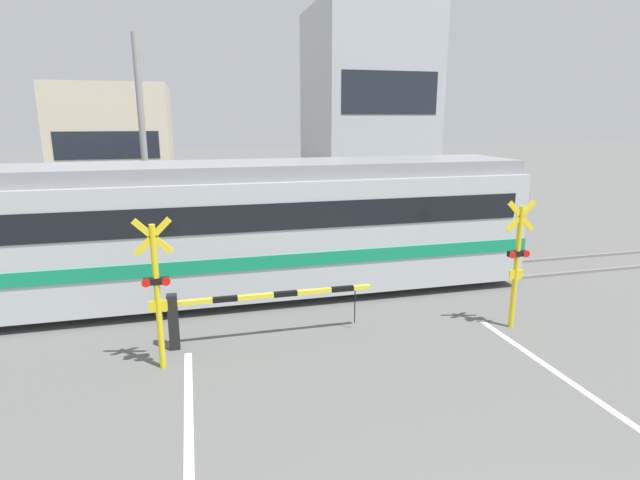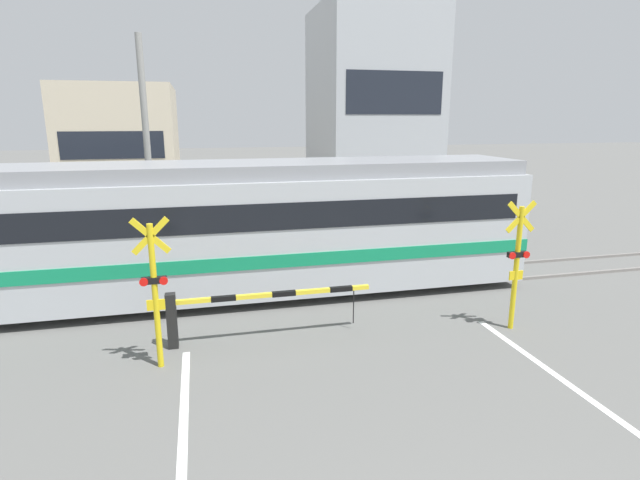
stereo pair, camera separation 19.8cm
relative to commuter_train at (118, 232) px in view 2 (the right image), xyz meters
name	(u,v)px [view 2 (the right image)]	position (x,y,z in m)	size (l,w,h in m)	color
rail_track_near	(317,296)	(4.81, -0.72, -1.80)	(50.00, 0.10, 0.08)	gray
rail_track_far	(306,279)	(4.81, 0.72, -1.80)	(50.00, 0.10, 0.08)	gray
commuter_train	(118,232)	(0.00, 0.00, 0.00)	(20.85, 2.79, 3.45)	#B7BCC1
crossing_barrier_near	(228,307)	(2.43, -2.87, -1.07)	(4.24, 0.20, 1.15)	black
crossing_barrier_far	(362,234)	(7.20, 2.82, -1.07)	(4.24, 0.20, 1.15)	black
crossing_signal_left	(155,287)	(1.10, -3.64, -0.28)	(0.68, 0.15, 2.85)	yellow
crossing_signal_right	(517,260)	(8.52, -3.64, -0.28)	(0.68, 0.15, 2.85)	yellow
pedestrian	(282,210)	(5.09, 6.44, -0.82)	(0.38, 0.23, 1.76)	brown
building_left_of_street	(124,148)	(-1.68, 15.10, 1.21)	(5.26, 7.13, 6.11)	beige
building_right_of_street	(371,105)	(11.70, 15.10, 3.40)	(6.06, 7.13, 10.48)	#B2B7BC
utility_pole_streetside	(147,147)	(0.35, 5.32, 1.75)	(0.22, 0.22, 7.19)	gray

